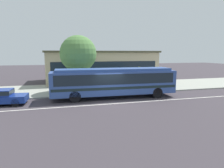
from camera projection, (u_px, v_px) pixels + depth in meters
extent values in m
plane|color=#3C363C|center=(110.00, 102.00, 17.83)|extent=(120.00, 120.00, 0.00)
cube|color=#9B9D92|center=(96.00, 88.00, 24.32)|extent=(60.00, 8.00, 0.12)
cube|color=silver|center=(113.00, 104.00, 17.07)|extent=(56.00, 0.16, 0.01)
cube|color=#324F97|center=(114.00, 82.00, 19.20)|extent=(11.81, 2.78, 2.14)
cube|color=#304F93|center=(114.00, 70.00, 19.02)|extent=(10.86, 2.46, 0.24)
cube|color=#19232D|center=(114.00, 78.00, 19.14)|extent=(11.11, 2.78, 0.94)
cube|color=black|center=(114.00, 86.00, 19.26)|extent=(11.58, 2.80, 0.24)
cube|color=#19232D|center=(170.00, 76.00, 20.49)|extent=(0.19, 2.12, 1.03)
cylinder|color=black|center=(148.00, 89.00, 21.30)|extent=(1.01, 0.31, 1.00)
cylinder|color=black|center=(157.00, 93.00, 19.26)|extent=(1.01, 0.31, 1.00)
cylinder|color=black|center=(74.00, 92.00, 19.50)|extent=(1.01, 0.31, 1.00)
cylinder|color=black|center=(75.00, 97.00, 17.46)|extent=(1.01, 0.31, 1.00)
cylinder|color=black|center=(20.00, 98.00, 17.68)|extent=(0.66, 0.27, 0.64)
cylinder|color=black|center=(15.00, 103.00, 16.15)|extent=(0.66, 0.27, 0.64)
cylinder|color=#3A3E44|center=(92.00, 87.00, 22.05)|extent=(0.14, 0.14, 0.88)
cylinder|color=#3A3E44|center=(91.00, 87.00, 22.17)|extent=(0.14, 0.14, 0.88)
cylinder|color=#CD2B40|center=(91.00, 80.00, 21.99)|extent=(0.46, 0.46, 0.65)
sphere|color=tan|center=(91.00, 76.00, 21.93)|extent=(0.24, 0.24, 0.24)
cylinder|color=#212645|center=(136.00, 87.00, 22.52)|extent=(0.14, 0.14, 0.82)
cylinder|color=#212645|center=(137.00, 86.00, 22.64)|extent=(0.14, 0.14, 0.82)
cylinder|color=#C42C3B|center=(137.00, 80.00, 22.47)|extent=(0.47, 0.47, 0.61)
sphere|color=tan|center=(137.00, 77.00, 22.41)|extent=(0.22, 0.22, 0.22)
cylinder|color=navy|center=(123.00, 87.00, 22.26)|extent=(0.14, 0.14, 0.89)
cylinder|color=navy|center=(125.00, 87.00, 22.21)|extent=(0.14, 0.14, 0.89)
cylinder|color=#454946|center=(124.00, 80.00, 22.12)|extent=(0.47, 0.47, 0.63)
sphere|color=tan|center=(124.00, 76.00, 22.05)|extent=(0.24, 0.24, 0.24)
cylinder|color=gray|center=(139.00, 79.00, 22.09)|extent=(0.08, 0.08, 2.55)
cube|color=yellow|center=(139.00, 70.00, 21.93)|extent=(0.04, 0.44, 0.56)
cylinder|color=brown|center=(79.00, 79.00, 22.07)|extent=(0.36, 0.36, 2.68)
sphere|color=#548443|center=(78.00, 54.00, 21.66)|extent=(3.93, 3.93, 3.93)
cube|color=tan|center=(100.00, 67.00, 30.68)|extent=(15.42, 8.37, 4.30)
cube|color=#19232D|center=(106.00, 67.00, 26.64)|extent=(14.18, 0.04, 1.55)
cube|color=#4B4932|center=(100.00, 52.00, 30.33)|extent=(15.82, 8.77, 0.24)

